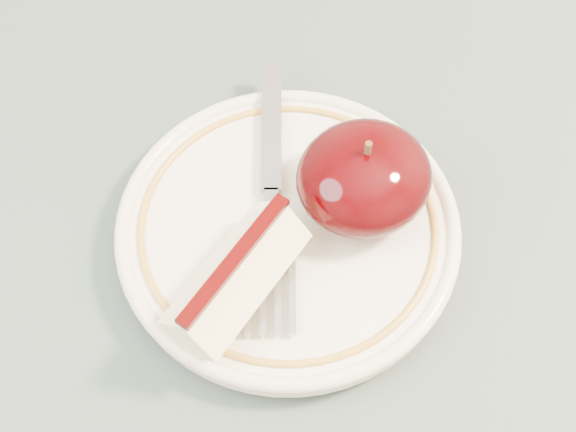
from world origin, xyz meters
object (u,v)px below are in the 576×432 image
table (347,353)px  plate (288,229)px  apple_half (364,177)px  fork (271,193)px

table → plate: 0.11m
plate → apple_half: apple_half is taller
table → apple_half: 0.14m
apple_half → fork: bearing=144.3°
table → fork: bearing=98.2°
table → fork: 0.13m
table → apple_half: (0.03, 0.04, 0.13)m
fork → table: bearing=-138.8°
plate → fork: fork is taller
plate → fork: bearing=84.1°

